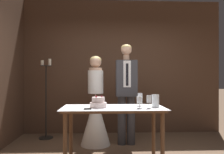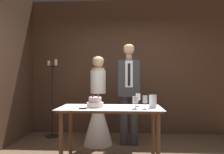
{
  "view_description": "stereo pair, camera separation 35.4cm",
  "coord_description": "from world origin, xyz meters",
  "px_view_note": "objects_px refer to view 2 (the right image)",
  "views": [
    {
      "loc": [
        -0.39,
        -2.79,
        1.23
      ],
      "look_at": [
        -0.24,
        0.75,
        1.23
      ],
      "focal_mm": 35.0,
      "sensor_mm": 36.0,
      "label": 1
    },
    {
      "loc": [
        -0.04,
        -2.79,
        1.23
      ],
      "look_at": [
        -0.24,
        0.75,
        1.23
      ],
      "focal_mm": 35.0,
      "sensor_mm": 36.0,
      "label": 2
    }
  ],
  "objects_px": {
    "wine_glass_middle": "(138,97)",
    "hurricane_candle": "(153,102)",
    "wine_glass_near": "(135,101)",
    "wine_glass_far": "(145,100)",
    "candle_stand": "(52,101)",
    "tiered_cake": "(95,103)",
    "cake_table": "(110,114)",
    "bride": "(98,112)",
    "groom": "(129,89)",
    "cake_knife": "(88,109)"
  },
  "relations": [
    {
      "from": "cake_table",
      "to": "wine_glass_middle",
      "type": "distance_m",
      "value": 0.47
    },
    {
      "from": "wine_glass_far",
      "to": "cake_table",
      "type": "bearing_deg",
      "value": 161.59
    },
    {
      "from": "tiered_cake",
      "to": "wine_glass_far",
      "type": "distance_m",
      "value": 0.71
    },
    {
      "from": "bride",
      "to": "hurricane_candle",
      "type": "bearing_deg",
      "value": -46.34
    },
    {
      "from": "hurricane_candle",
      "to": "candle_stand",
      "type": "bearing_deg",
      "value": 143.75
    },
    {
      "from": "groom",
      "to": "cake_knife",
      "type": "bearing_deg",
      "value": -117.14
    },
    {
      "from": "cake_table",
      "to": "bride",
      "type": "relative_size",
      "value": 0.9
    },
    {
      "from": "wine_glass_middle",
      "to": "bride",
      "type": "xyz_separation_m",
      "value": [
        -0.68,
        0.79,
        -0.34
      ]
    },
    {
      "from": "cake_table",
      "to": "bride",
      "type": "bearing_deg",
      "value": 107.68
    },
    {
      "from": "tiered_cake",
      "to": "wine_glass_near",
      "type": "relative_size",
      "value": 1.41
    },
    {
      "from": "wine_glass_near",
      "to": "hurricane_candle",
      "type": "distance_m",
      "value": 0.28
    },
    {
      "from": "cake_table",
      "to": "wine_glass_far",
      "type": "bearing_deg",
      "value": -18.41
    },
    {
      "from": "wine_glass_middle",
      "to": "tiered_cake",
      "type": "bearing_deg",
      "value": -168.58
    },
    {
      "from": "wine_glass_near",
      "to": "bride",
      "type": "relative_size",
      "value": 0.1
    },
    {
      "from": "bride",
      "to": "candle_stand",
      "type": "xyz_separation_m",
      "value": [
        -1.01,
        0.46,
        0.13
      ]
    },
    {
      "from": "hurricane_candle",
      "to": "candle_stand",
      "type": "height_order",
      "value": "candle_stand"
    },
    {
      "from": "wine_glass_middle",
      "to": "bride",
      "type": "height_order",
      "value": "bride"
    },
    {
      "from": "wine_glass_middle",
      "to": "candle_stand",
      "type": "distance_m",
      "value": 2.12
    },
    {
      "from": "wine_glass_near",
      "to": "wine_glass_middle",
      "type": "distance_m",
      "value": 0.26
    },
    {
      "from": "wine_glass_far",
      "to": "wine_glass_middle",
      "type": "bearing_deg",
      "value": 106.59
    },
    {
      "from": "wine_glass_middle",
      "to": "bride",
      "type": "distance_m",
      "value": 1.09
    },
    {
      "from": "bride",
      "to": "candle_stand",
      "type": "height_order",
      "value": "bride"
    },
    {
      "from": "wine_glass_middle",
      "to": "candle_stand",
      "type": "xyz_separation_m",
      "value": [
        -1.69,
        1.25,
        -0.2
      ]
    },
    {
      "from": "wine_glass_near",
      "to": "wine_glass_far",
      "type": "height_order",
      "value": "wine_glass_far"
    },
    {
      "from": "tiered_cake",
      "to": "groom",
      "type": "distance_m",
      "value": 1.04
    },
    {
      "from": "cake_knife",
      "to": "groom",
      "type": "relative_size",
      "value": 0.21
    },
    {
      "from": "groom",
      "to": "candle_stand",
      "type": "height_order",
      "value": "groom"
    },
    {
      "from": "cake_table",
      "to": "wine_glass_middle",
      "type": "height_order",
      "value": "wine_glass_middle"
    },
    {
      "from": "wine_glass_far",
      "to": "cake_knife",
      "type": "bearing_deg",
      "value": -175.3
    },
    {
      "from": "wine_glass_middle",
      "to": "hurricane_candle",
      "type": "xyz_separation_m",
      "value": [
        0.2,
        -0.14,
        -0.04
      ]
    },
    {
      "from": "tiered_cake",
      "to": "candle_stand",
      "type": "relative_size",
      "value": 0.15
    },
    {
      "from": "cake_table",
      "to": "wine_glass_near",
      "type": "distance_m",
      "value": 0.44
    },
    {
      "from": "tiered_cake",
      "to": "bride",
      "type": "distance_m",
      "value": 0.95
    },
    {
      "from": "wine_glass_near",
      "to": "wine_glass_far",
      "type": "bearing_deg",
      "value": -1.79
    },
    {
      "from": "cake_knife",
      "to": "wine_glass_middle",
      "type": "height_order",
      "value": "wine_glass_middle"
    },
    {
      "from": "cake_knife",
      "to": "hurricane_candle",
      "type": "xyz_separation_m",
      "value": [
        0.88,
        0.19,
        0.08
      ]
    },
    {
      "from": "wine_glass_near",
      "to": "candle_stand",
      "type": "height_order",
      "value": "candle_stand"
    },
    {
      "from": "cake_table",
      "to": "groom",
      "type": "bearing_deg",
      "value": 72.3
    },
    {
      "from": "tiered_cake",
      "to": "cake_knife",
      "type": "relative_size",
      "value": 0.61
    },
    {
      "from": "tiered_cake",
      "to": "candle_stand",
      "type": "height_order",
      "value": "candle_stand"
    },
    {
      "from": "cake_table",
      "to": "hurricane_candle",
      "type": "bearing_deg",
      "value": -3.46
    },
    {
      "from": "wine_glass_middle",
      "to": "candle_stand",
      "type": "bearing_deg",
      "value": 143.59
    },
    {
      "from": "hurricane_candle",
      "to": "wine_glass_middle",
      "type": "bearing_deg",
      "value": 145.16
    },
    {
      "from": "cake_table",
      "to": "wine_glass_middle",
      "type": "relative_size",
      "value": 7.59
    },
    {
      "from": "cake_table",
      "to": "cake_knife",
      "type": "relative_size",
      "value": 3.74
    },
    {
      "from": "cake_table",
      "to": "candle_stand",
      "type": "relative_size",
      "value": 0.91
    },
    {
      "from": "groom",
      "to": "candle_stand",
      "type": "distance_m",
      "value": 1.67
    },
    {
      "from": "bride",
      "to": "cake_knife",
      "type": "bearing_deg",
      "value": -90.13
    },
    {
      "from": "wine_glass_far",
      "to": "candle_stand",
      "type": "bearing_deg",
      "value": 139.57
    },
    {
      "from": "tiered_cake",
      "to": "candle_stand",
      "type": "xyz_separation_m",
      "value": [
        -1.08,
        1.37,
        -0.14
      ]
    }
  ]
}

